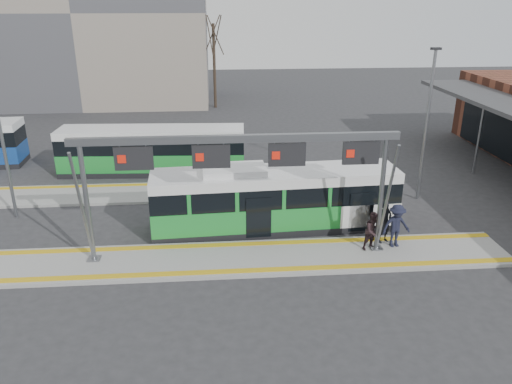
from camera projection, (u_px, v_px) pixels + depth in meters
The scene contains 16 objects.
ground at pixel (250, 260), 21.03m from camera, with size 120.00×120.00×0.00m, color #2D2D30.
platform_main at pixel (250, 258), 21.00m from camera, with size 22.00×3.00×0.15m, color gray.
platform_second at pixel (170, 192), 28.12m from camera, with size 20.00×3.00×0.15m, color gray.
tactile_main at pixel (250, 256), 20.97m from camera, with size 22.00×2.65×0.02m.
tactile_second at pixel (171, 184), 29.16m from camera, with size 20.00×0.35×0.02m.
gantry at pixel (241, 161), 19.67m from camera, with size 13.00×1.68×5.20m.
apartment_block at pixel (86, 9), 50.04m from camera, with size 24.50×12.50×18.40m.
hero_bus at pixel (274, 200), 23.46m from camera, with size 11.59×3.06×3.16m.
bg_bus_green at pixel (153, 151), 31.11m from camera, with size 11.49×3.01×2.85m.
passenger_a at pixel (385, 222), 21.92m from camera, with size 0.70×0.46×1.93m, color black.
passenger_b at pixel (373, 231), 21.32m from camera, with size 0.83×0.65×1.72m, color black.
passenger_c at pixel (396, 226), 21.52m from camera, with size 1.26×0.73×1.95m, color black.
tree_left at pixel (158, 50), 49.10m from camera, with size 1.40×1.40×7.22m.
tree_mid at pixel (213, 36), 47.78m from camera, with size 1.40×1.40×9.12m.
lamp_west at pixel (1, 134), 23.52m from camera, with size 0.50×0.25×8.12m.
lamp_east at pixel (427, 123), 25.87m from camera, with size 0.50×0.25×8.04m.
Camera 1 is at (-1.27, -18.51, 10.31)m, focal length 35.00 mm.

